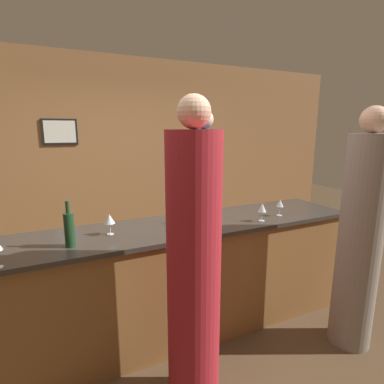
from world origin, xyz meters
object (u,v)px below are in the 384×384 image
bartender (203,205)px  wine_bottle_1 (69,229)px  wine_bottle_0 (205,211)px  guest_1 (194,271)px  guest_0 (360,240)px

bartender → wine_bottle_1: bearing=29.6°
wine_bottle_0 → bartender: bearing=63.7°
bartender → wine_bottle_1: (-1.44, -0.82, 0.18)m
guest_1 → wine_bottle_1: bearing=139.7°
guest_0 → bartender: bearing=114.6°
guest_1 → wine_bottle_1: guest_1 is taller
guest_0 → wine_bottle_1: size_ratio=6.06×
guest_0 → guest_1: 1.44m
guest_1 → bartender: bearing=60.7°
bartender → guest_0: size_ratio=1.02×
bartender → guest_0: 1.59m
guest_1 → guest_0: bearing=-2.4°
guest_0 → wine_bottle_0: (-1.03, 0.70, 0.18)m
wine_bottle_1 → wine_bottle_0: bearing=3.7°
bartender → guest_0: bearing=114.6°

